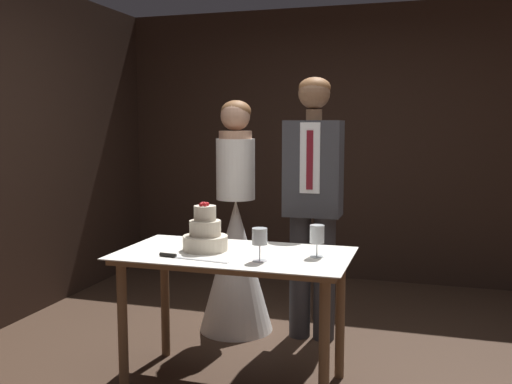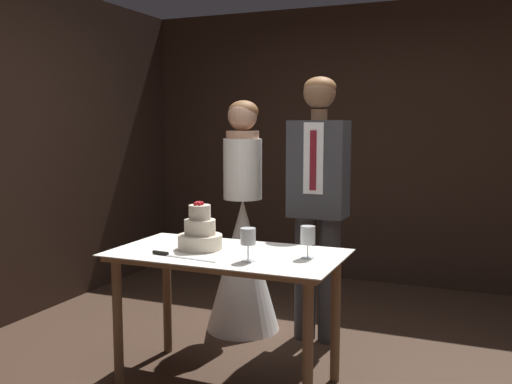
{
  "view_description": "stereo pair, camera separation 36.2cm",
  "coord_description": "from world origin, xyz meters",
  "px_view_note": "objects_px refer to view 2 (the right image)",
  "views": [
    {
      "loc": [
        0.81,
        -3.07,
        1.51
      ],
      "look_at": [
        -0.23,
        0.37,
        1.09
      ],
      "focal_mm": 40.0,
      "sensor_mm": 36.0,
      "label": 1
    },
    {
      "loc": [
        1.15,
        -2.95,
        1.51
      ],
      "look_at": [
        -0.23,
        0.37,
        1.09
      ],
      "focal_mm": 40.0,
      "sensor_mm": 36.0,
      "label": 2
    }
  ],
  "objects_px": {
    "cake_knife": "(172,255)",
    "groom": "(318,194)",
    "tiered_cake": "(200,233)",
    "bride": "(243,246)",
    "cake_table": "(227,270)",
    "wine_glass_middle": "(248,238)",
    "wine_glass_near": "(308,237)"
  },
  "relations": [
    {
      "from": "wine_glass_near",
      "to": "bride",
      "type": "distance_m",
      "value": 1.15
    },
    {
      "from": "cake_knife",
      "to": "bride",
      "type": "height_order",
      "value": "bride"
    },
    {
      "from": "cake_table",
      "to": "bride",
      "type": "distance_m",
      "value": 0.91
    },
    {
      "from": "wine_glass_near",
      "to": "bride",
      "type": "relative_size",
      "value": 0.11
    },
    {
      "from": "tiered_cake",
      "to": "bride",
      "type": "height_order",
      "value": "bride"
    },
    {
      "from": "cake_table",
      "to": "cake_knife",
      "type": "relative_size",
      "value": 3.16
    },
    {
      "from": "cake_table",
      "to": "cake_knife",
      "type": "xyz_separation_m",
      "value": [
        -0.24,
        -0.22,
        0.11
      ]
    },
    {
      "from": "cake_knife",
      "to": "bride",
      "type": "xyz_separation_m",
      "value": [
        -0.05,
        1.08,
        -0.17
      ]
    },
    {
      "from": "groom",
      "to": "bride",
      "type": "bearing_deg",
      "value": 179.96
    },
    {
      "from": "wine_glass_middle",
      "to": "groom",
      "type": "distance_m",
      "value": 1.02
    },
    {
      "from": "cake_knife",
      "to": "groom",
      "type": "height_order",
      "value": "groom"
    },
    {
      "from": "cake_knife",
      "to": "groom",
      "type": "xyz_separation_m",
      "value": [
        0.52,
        1.08,
        0.24
      ]
    },
    {
      "from": "bride",
      "to": "groom",
      "type": "xyz_separation_m",
      "value": [
        0.57,
        -0.0,
        0.41
      ]
    },
    {
      "from": "cake_table",
      "to": "wine_glass_near",
      "type": "distance_m",
      "value": 0.52
    },
    {
      "from": "cake_knife",
      "to": "wine_glass_near",
      "type": "relative_size",
      "value": 2.36
    },
    {
      "from": "cake_table",
      "to": "bride",
      "type": "relative_size",
      "value": 0.79
    },
    {
      "from": "cake_knife",
      "to": "wine_glass_near",
      "type": "height_order",
      "value": "wine_glass_near"
    },
    {
      "from": "bride",
      "to": "cake_table",
      "type": "bearing_deg",
      "value": -71.73
    },
    {
      "from": "wine_glass_middle",
      "to": "tiered_cake",
      "type": "bearing_deg",
      "value": 156.3
    },
    {
      "from": "cake_knife",
      "to": "bride",
      "type": "relative_size",
      "value": 0.25
    },
    {
      "from": "tiered_cake",
      "to": "groom",
      "type": "height_order",
      "value": "groom"
    },
    {
      "from": "cake_knife",
      "to": "wine_glass_middle",
      "type": "height_order",
      "value": "wine_glass_middle"
    },
    {
      "from": "cake_knife",
      "to": "wine_glass_near",
      "type": "distance_m",
      "value": 0.76
    },
    {
      "from": "wine_glass_near",
      "to": "bride",
      "type": "xyz_separation_m",
      "value": [
        -0.76,
        0.83,
        -0.28
      ]
    },
    {
      "from": "cake_table",
      "to": "groom",
      "type": "height_order",
      "value": "groom"
    },
    {
      "from": "cake_knife",
      "to": "bride",
      "type": "bearing_deg",
      "value": 98.81
    },
    {
      "from": "tiered_cake",
      "to": "wine_glass_near",
      "type": "relative_size",
      "value": 1.59
    },
    {
      "from": "bride",
      "to": "groom",
      "type": "distance_m",
      "value": 0.7
    },
    {
      "from": "tiered_cake",
      "to": "cake_knife",
      "type": "relative_size",
      "value": 0.67
    },
    {
      "from": "wine_glass_near",
      "to": "groom",
      "type": "relative_size",
      "value": 0.1
    },
    {
      "from": "tiered_cake",
      "to": "wine_glass_middle",
      "type": "bearing_deg",
      "value": -23.7
    },
    {
      "from": "cake_knife",
      "to": "groom",
      "type": "relative_size",
      "value": 0.23
    }
  ]
}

